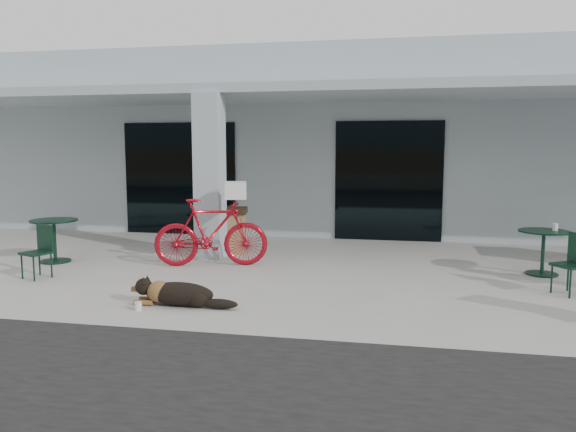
% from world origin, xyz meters
% --- Properties ---
extents(ground, '(80.00, 80.00, 0.00)m').
position_xyz_m(ground, '(0.00, 0.00, 0.00)').
color(ground, '#AFADA5').
rests_on(ground, ground).
extents(building, '(22.00, 7.00, 4.50)m').
position_xyz_m(building, '(0.00, 8.50, 2.25)').
color(building, '#AABAC1').
rests_on(building, ground).
extents(storefront_glass_left, '(2.80, 0.06, 2.70)m').
position_xyz_m(storefront_glass_left, '(-3.20, 4.98, 1.35)').
color(storefront_glass_left, black).
rests_on(storefront_glass_left, ground).
extents(storefront_glass_right, '(2.40, 0.06, 2.70)m').
position_xyz_m(storefront_glass_right, '(1.80, 4.98, 1.35)').
color(storefront_glass_right, black).
rests_on(storefront_glass_right, ground).
extents(column, '(0.50, 0.50, 3.12)m').
position_xyz_m(column, '(-1.50, 2.30, 1.56)').
color(column, '#AABAC1').
rests_on(column, ground).
extents(overhang, '(22.00, 2.80, 0.18)m').
position_xyz_m(overhang, '(0.00, 3.60, 3.21)').
color(overhang, '#AABAC1').
rests_on(overhang, column).
extents(bicycle, '(2.09, 1.07, 1.21)m').
position_xyz_m(bicycle, '(-1.23, 1.52, 0.60)').
color(bicycle, '#A90D1B').
rests_on(bicycle, ground).
extents(laundry_basket, '(0.48, 0.57, 0.29)m').
position_xyz_m(laundry_basket, '(-0.79, 1.64, 1.36)').
color(laundry_basket, white).
rests_on(laundry_basket, bicycle).
extents(dog, '(1.12, 0.41, 0.37)m').
position_xyz_m(dog, '(-0.81, -1.00, 0.18)').
color(dog, black).
rests_on(dog, ground).
extents(cup_near_dog, '(0.12, 0.12, 0.11)m').
position_xyz_m(cup_near_dog, '(-1.25, -1.31, 0.06)').
color(cup_near_dog, white).
rests_on(cup_near_dog, ground).
extents(cafe_table_near, '(0.94, 0.94, 0.79)m').
position_xyz_m(cafe_table_near, '(-4.17, 1.28, 0.40)').
color(cafe_table_near, black).
rests_on(cafe_table_near, ground).
extents(cafe_chair_near, '(0.51, 0.53, 0.86)m').
position_xyz_m(cafe_chair_near, '(-3.68, 0.05, 0.43)').
color(cafe_chair_near, black).
rests_on(cafe_chair_near, ground).
extents(cafe_table_far, '(1.05, 1.05, 0.75)m').
position_xyz_m(cafe_table_far, '(4.41, 1.92, 0.37)').
color(cafe_table_far, black).
rests_on(cafe_table_far, ground).
extents(cafe_chair_far_b, '(0.58, 0.57, 0.88)m').
position_xyz_m(cafe_chair_far_b, '(4.48, 0.65, 0.44)').
color(cafe_chair_far_b, black).
rests_on(cafe_chair_far_b, ground).
extents(cup_on_table, '(0.11, 0.11, 0.12)m').
position_xyz_m(cup_on_table, '(4.59, 1.95, 0.81)').
color(cup_on_table, white).
rests_on(cup_on_table, cafe_table_far).
extents(trash_receptacle, '(0.62, 0.62, 0.92)m').
position_xyz_m(trash_receptacle, '(-1.20, 2.80, 0.46)').
color(trash_receptacle, '#8F6F4A').
rests_on(trash_receptacle, ground).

